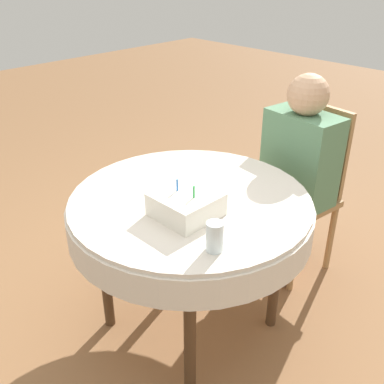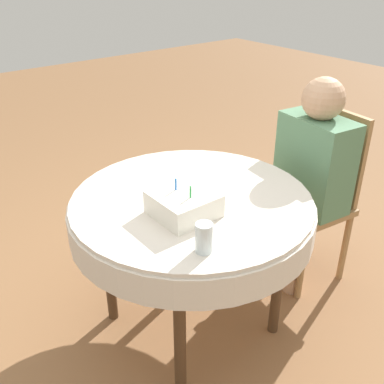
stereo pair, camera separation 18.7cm
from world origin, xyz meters
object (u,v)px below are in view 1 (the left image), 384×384
object	(u,v)px
drinking_glass	(215,237)
person	(298,159)
birthday_cake	(186,204)
chair	(305,186)

from	to	relation	value
drinking_glass	person	bearing A→B (deg)	105.83
person	birthday_cake	bearing A→B (deg)	-80.86
drinking_glass	chair	bearing A→B (deg)	103.90
chair	drinking_glass	bearing A→B (deg)	-68.59
birthday_cake	drinking_glass	size ratio (longest dim) A/B	2.06
person	drinking_glass	size ratio (longest dim) A/B	10.13
chair	birthday_cake	world-z (taller)	chair
chair	birthday_cake	size ratio (longest dim) A/B	4.09
chair	person	world-z (taller)	person
drinking_glass	birthday_cake	bearing A→B (deg)	158.13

